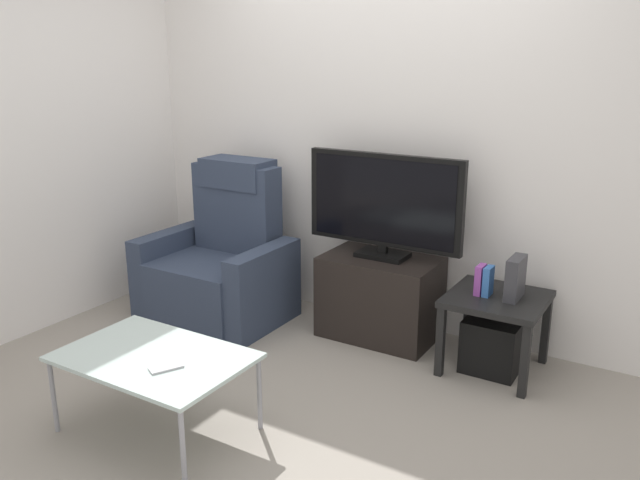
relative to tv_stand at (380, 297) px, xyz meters
The scene contains 13 objects.
ground_plane 0.89m from the tv_stand, 99.44° to the right, with size 6.40×6.40×0.00m, color gray.
wall_back 1.08m from the tv_stand, 115.37° to the left, with size 6.40×0.06×2.60m, color silver.
wall_side 2.42m from the tv_stand, 157.49° to the right, with size 0.06×4.48×2.60m, color silver.
tv_stand is the anchor object (origin of this frame).
television 0.62m from the tv_stand, 90.00° to the left, with size 1.04×0.20×0.66m.
recliner_armchair 1.15m from the tv_stand, 168.03° to the right, with size 0.98×0.78×1.08m.
side_table 0.79m from the tv_stand, ahead, with size 0.54×0.54×0.46m.
subwoofer_box 0.79m from the tv_stand, ahead, with size 0.32×0.32×0.32m, color black.
book_leftmost 0.74m from the tv_stand, ahead, with size 0.04×0.10×0.17m, color purple.
book_middle 0.78m from the tv_stand, ahead, with size 0.04×0.10×0.17m, color #3366B2.
game_console 0.92m from the tv_stand, ahead, with size 0.07×0.20×0.24m, color #333338.
coffee_table 1.63m from the tv_stand, 105.44° to the right, with size 0.90×0.60×0.41m.
cell_phone 1.67m from the tv_stand, 99.84° to the right, with size 0.07×0.15×0.01m, color #B7B7BC.
Camera 1 is at (1.85, -2.72, 1.80)m, focal length 36.38 mm.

